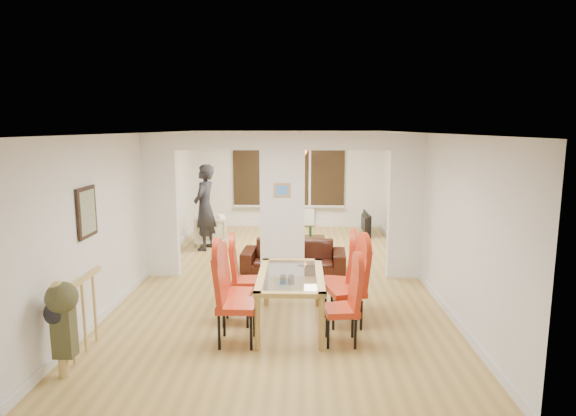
{
  "coord_description": "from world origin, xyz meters",
  "views": [
    {
      "loc": [
        0.33,
        -8.52,
        2.7
      ],
      "look_at": [
        0.08,
        0.6,
        1.16
      ],
      "focal_mm": 30.0,
      "sensor_mm": 36.0,
      "label": 1
    }
  ],
  "objects_px": {
    "dining_table": "(291,300)",
    "dining_chair_la": "(237,298)",
    "dining_chair_lb": "(237,288)",
    "coffee_table": "(304,241)",
    "bottle": "(310,231)",
    "dining_chair_rc": "(338,277)",
    "armchair": "(209,230)",
    "television": "(363,224)",
    "bowl": "(299,235)",
    "sofa": "(294,256)",
    "dining_chair_rb": "(347,285)",
    "dining_chair_ra": "(341,304)",
    "dining_chair_lc": "(246,276)",
    "person": "(205,207)"
  },
  "relations": [
    {
      "from": "dining_table",
      "to": "bowl",
      "type": "height_order",
      "value": "dining_table"
    },
    {
      "from": "dining_chair_lb",
      "to": "coffee_table",
      "type": "xyz_separation_m",
      "value": [
        0.96,
        4.44,
        -0.4
      ]
    },
    {
      "from": "dining_chair_rb",
      "to": "coffee_table",
      "type": "bearing_deg",
      "value": 82.66
    },
    {
      "from": "dining_chair_la",
      "to": "person",
      "type": "distance_m",
      "value": 4.91
    },
    {
      "from": "dining_chair_ra",
      "to": "dining_chair_rc",
      "type": "height_order",
      "value": "dining_chair_rc"
    },
    {
      "from": "bottle",
      "to": "dining_chair_lb",
      "type": "bearing_deg",
      "value": -103.81
    },
    {
      "from": "dining_chair_rc",
      "to": "bottle",
      "type": "height_order",
      "value": "dining_chair_rc"
    },
    {
      "from": "dining_chair_lc",
      "to": "bottle",
      "type": "bearing_deg",
      "value": 71.72
    },
    {
      "from": "coffee_table",
      "to": "bottle",
      "type": "distance_m",
      "value": 0.28
    },
    {
      "from": "dining_chair_rc",
      "to": "bottle",
      "type": "relative_size",
      "value": 4.13
    },
    {
      "from": "television",
      "to": "bowl",
      "type": "relative_size",
      "value": 4.61
    },
    {
      "from": "dining_chair_ra",
      "to": "dining_chair_rb",
      "type": "height_order",
      "value": "dining_chair_rb"
    },
    {
      "from": "dining_chair_lb",
      "to": "coffee_table",
      "type": "distance_m",
      "value": 4.56
    },
    {
      "from": "sofa",
      "to": "dining_chair_lc",
      "type": "bearing_deg",
      "value": -106.02
    },
    {
      "from": "dining_chair_ra",
      "to": "person",
      "type": "relative_size",
      "value": 0.54
    },
    {
      "from": "dining_chair_la",
      "to": "dining_chair_ra",
      "type": "height_order",
      "value": "dining_chair_la"
    },
    {
      "from": "dining_chair_la",
      "to": "bottle",
      "type": "bearing_deg",
      "value": 79.1
    },
    {
      "from": "dining_table",
      "to": "dining_chair_la",
      "type": "height_order",
      "value": "dining_chair_la"
    },
    {
      "from": "dining_chair_rc",
      "to": "sofa",
      "type": "xyz_separation_m",
      "value": [
        -0.67,
        2.08,
        -0.27
      ]
    },
    {
      "from": "dining_chair_lc",
      "to": "dining_chair_ra",
      "type": "distance_m",
      "value": 1.73
    },
    {
      "from": "bowl",
      "to": "dining_chair_rc",
      "type": "bearing_deg",
      "value": -82.05
    },
    {
      "from": "television",
      "to": "coffee_table",
      "type": "xyz_separation_m",
      "value": [
        -1.49,
        -1.24,
        -0.18
      ]
    },
    {
      "from": "dining_chair_la",
      "to": "dining_chair_rb",
      "type": "relative_size",
      "value": 1.04
    },
    {
      "from": "coffee_table",
      "to": "dining_table",
      "type": "bearing_deg",
      "value": -92.73
    },
    {
      "from": "dining_chair_lb",
      "to": "bowl",
      "type": "height_order",
      "value": "dining_chair_lb"
    },
    {
      "from": "bowl",
      "to": "sofa",
      "type": "bearing_deg",
      "value": -92.75
    },
    {
      "from": "television",
      "to": "bottle",
      "type": "xyz_separation_m",
      "value": [
        -1.35,
        -1.2,
        0.07
      ]
    },
    {
      "from": "dining_chair_lb",
      "to": "dining_chair_lc",
      "type": "relative_size",
      "value": 0.99
    },
    {
      "from": "dining_chair_lb",
      "to": "sofa",
      "type": "distance_m",
      "value": 2.61
    },
    {
      "from": "dining_chair_la",
      "to": "dining_table",
      "type": "bearing_deg",
      "value": 40.45
    },
    {
      "from": "dining_table",
      "to": "dining_chair_rb",
      "type": "distance_m",
      "value": 0.79
    },
    {
      "from": "dining_chair_lb",
      "to": "bottle",
      "type": "relative_size",
      "value": 3.8
    },
    {
      "from": "dining_chair_la",
      "to": "dining_chair_rb",
      "type": "height_order",
      "value": "dining_chair_la"
    },
    {
      "from": "dining_chair_ra",
      "to": "dining_chair_lb",
      "type": "bearing_deg",
      "value": 149.7
    },
    {
      "from": "armchair",
      "to": "dining_chair_ra",
      "type": "bearing_deg",
      "value": 14.94
    },
    {
      "from": "television",
      "to": "dining_chair_rc",
      "type": "bearing_deg",
      "value": 166.84
    },
    {
      "from": "armchair",
      "to": "dining_chair_rc",
      "type": "bearing_deg",
      "value": 20.49
    },
    {
      "from": "television",
      "to": "bowl",
      "type": "bearing_deg",
      "value": 123.78
    },
    {
      "from": "dining_chair_rc",
      "to": "sofa",
      "type": "height_order",
      "value": "dining_chair_rc"
    },
    {
      "from": "dining_chair_lb",
      "to": "dining_chair_ra",
      "type": "height_order",
      "value": "dining_chair_ra"
    },
    {
      "from": "dining_chair_la",
      "to": "dining_chair_lc",
      "type": "height_order",
      "value": "dining_chair_la"
    },
    {
      "from": "armchair",
      "to": "dining_chair_lc",
      "type": "bearing_deg",
      "value": 5.86
    },
    {
      "from": "dining_chair_rb",
      "to": "bottle",
      "type": "height_order",
      "value": "dining_chair_rb"
    },
    {
      "from": "dining_chair_rc",
      "to": "armchair",
      "type": "xyz_separation_m",
      "value": [
        -2.67,
        4.17,
        -0.22
      ]
    },
    {
      "from": "dining_table",
      "to": "sofa",
      "type": "xyz_separation_m",
      "value": [
        0.0,
        2.56,
        -0.08
      ]
    },
    {
      "from": "dining_chair_la",
      "to": "dining_chair_rc",
      "type": "relative_size",
      "value": 1.07
    },
    {
      "from": "dining_table",
      "to": "dining_chair_rc",
      "type": "xyz_separation_m",
      "value": [
        0.67,
        0.47,
        0.18
      ]
    },
    {
      "from": "dining_chair_ra",
      "to": "dining_chair_rc",
      "type": "xyz_separation_m",
      "value": [
        0.03,
        0.99,
        0.04
      ]
    },
    {
      "from": "dining_chair_lc",
      "to": "dining_chair_rb",
      "type": "relative_size",
      "value": 0.9
    },
    {
      "from": "person",
      "to": "television",
      "type": "xyz_separation_m",
      "value": [
        3.7,
        1.59,
        -0.67
      ]
    }
  ]
}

